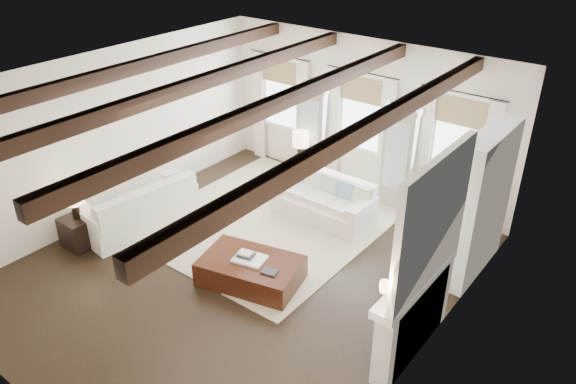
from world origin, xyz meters
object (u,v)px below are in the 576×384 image
Objects in this scene: sofa_back at (325,201)px; sofa_left at (141,210)px; side_table_back at (300,170)px; side_table_front at (80,231)px; ottoman at (251,271)px.

sofa_back is 3.51m from sofa_left.
sofa_left reaches higher than side_table_back.
sofa_back is 1.52m from side_table_back.
side_table_front is (-0.39, -1.06, -0.09)m from sofa_left.
side_table_back is at bearing 100.38° from ottoman.
side_table_back is at bearing 145.26° from sofa_back.
sofa_back is at bearing -34.74° from side_table_back.
side_table_front reaches higher than ottoman.
sofa_back is 0.87× the size of sofa_left.
sofa_back is 4.56m from side_table_front.
side_table_front is 4.68m from side_table_back.
ottoman is 2.86× the size of side_table_front.
side_table_back is at bearing 69.08° from sofa_left.
side_table_front is (-2.91, -3.51, -0.06)m from sofa_back.
ottoman is at bearing -84.83° from sofa_back.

